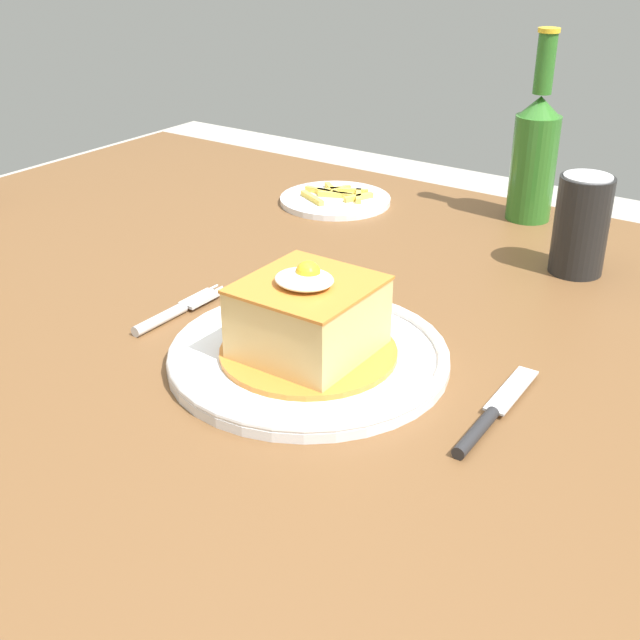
# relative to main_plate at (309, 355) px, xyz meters

# --- Properties ---
(dining_table) EXTENTS (1.48, 1.04, 0.75)m
(dining_table) POSITION_rel_main_plate_xyz_m (-0.05, 0.08, -0.10)
(dining_table) COLOR brown
(dining_table) RESTS_ON ground_plane
(main_plate) EXTENTS (0.28, 0.28, 0.02)m
(main_plate) POSITION_rel_main_plate_xyz_m (0.00, 0.00, 0.00)
(main_plate) COLOR white
(main_plate) RESTS_ON dining_table
(sandwich_meal) EXTENTS (0.18, 0.18, 0.10)m
(sandwich_meal) POSITION_rel_main_plate_xyz_m (-0.00, -0.00, 0.04)
(sandwich_meal) COLOR orange
(sandwich_meal) RESTS_ON main_plate
(fork) EXTENTS (0.02, 0.14, 0.01)m
(fork) POSITION_rel_main_plate_xyz_m (-0.18, -0.00, -0.00)
(fork) COLOR silver
(fork) RESTS_ON dining_table
(knife) EXTENTS (0.02, 0.17, 0.01)m
(knife) POSITION_rel_main_plate_xyz_m (0.19, -0.00, -0.00)
(knife) COLOR #262628
(knife) RESTS_ON dining_table
(soda_can) EXTENTS (0.07, 0.07, 0.12)m
(soda_can) POSITION_rel_main_plate_xyz_m (0.14, 0.38, 0.05)
(soda_can) COLOR black
(soda_can) RESTS_ON dining_table
(beer_bottle_green) EXTENTS (0.06, 0.06, 0.27)m
(beer_bottle_green) POSITION_rel_main_plate_xyz_m (0.02, 0.53, 0.09)
(beer_bottle_green) COLOR #2D6B23
(beer_bottle_green) RESTS_ON dining_table
(side_plate_fries) EXTENTS (0.17, 0.17, 0.02)m
(side_plate_fries) POSITION_rel_main_plate_xyz_m (-0.26, 0.43, -0.00)
(side_plate_fries) COLOR white
(side_plate_fries) RESTS_ON dining_table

